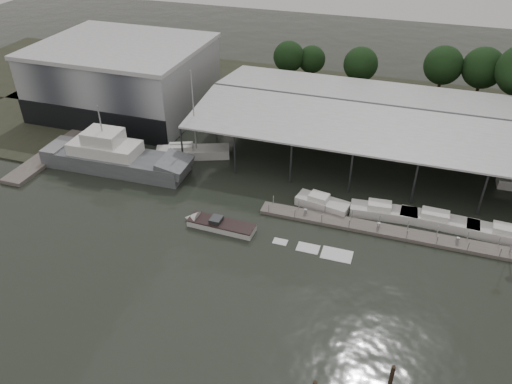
% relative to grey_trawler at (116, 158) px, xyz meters
% --- Properties ---
extents(ground, '(200.00, 200.00, 0.00)m').
position_rel_grey_trawler_xyz_m(ground, '(19.66, -12.77, -1.58)').
color(ground, black).
rests_on(ground, ground).
extents(land_strip_far, '(140.00, 30.00, 0.30)m').
position_rel_grey_trawler_xyz_m(land_strip_far, '(19.66, 29.23, -1.48)').
color(land_strip_far, '#333629').
rests_on(land_strip_far, ground).
extents(land_strip_west, '(20.00, 40.00, 0.30)m').
position_rel_grey_trawler_xyz_m(land_strip_west, '(-20.34, 17.23, -1.48)').
color(land_strip_west, '#333629').
rests_on(land_strip_west, ground).
extents(storage_warehouse, '(24.50, 20.50, 10.50)m').
position_rel_grey_trawler_xyz_m(storage_warehouse, '(-8.34, 17.18, 3.71)').
color(storage_warehouse, '#9CA1A7').
rests_on(storage_warehouse, ground).
extents(covered_boat_shed, '(58.24, 24.00, 6.96)m').
position_rel_grey_trawler_xyz_m(covered_boat_shed, '(36.66, 15.23, 4.55)').
color(covered_boat_shed, silver).
rests_on(covered_boat_shed, ground).
extents(trawler_dock, '(3.00, 18.00, 0.50)m').
position_rel_grey_trawler_xyz_m(trawler_dock, '(-10.34, 1.23, -1.33)').
color(trawler_dock, slate).
rests_on(trawler_dock, ground).
extents(floating_dock, '(28.00, 2.00, 1.40)m').
position_rel_grey_trawler_xyz_m(floating_dock, '(34.66, -2.77, -1.38)').
color(floating_dock, slate).
rests_on(floating_dock, ground).
extents(grey_trawler, '(19.73, 5.48, 8.84)m').
position_rel_grey_trawler_xyz_m(grey_trawler, '(0.00, 0.00, 0.00)').
color(grey_trawler, slate).
rests_on(grey_trawler, ground).
extents(white_sailboat, '(9.99, 6.03, 12.14)m').
position_rel_grey_trawler_xyz_m(white_sailboat, '(7.87, 5.95, -0.94)').
color(white_sailboat, silver).
rests_on(white_sailboat, ground).
extents(speedboat_underway, '(19.06, 2.84, 2.00)m').
position_rel_grey_trawler_xyz_m(speedboat_underway, '(16.88, -7.63, -1.19)').
color(speedboat_underway, silver).
rests_on(speedboat_underway, ground).
extents(moored_cruiser_0, '(6.39, 3.31, 1.70)m').
position_rel_grey_trawler_xyz_m(moored_cruiser_0, '(27.03, -0.34, -0.97)').
color(moored_cruiser_0, silver).
rests_on(moored_cruiser_0, ground).
extents(moored_cruiser_1, '(7.41, 2.74, 1.70)m').
position_rel_grey_trawler_xyz_m(moored_cruiser_1, '(33.79, 0.17, -0.97)').
color(moored_cruiser_1, silver).
rests_on(moored_cruiser_1, ground).
extents(moored_cruiser_2, '(8.31, 2.49, 1.70)m').
position_rel_grey_trawler_xyz_m(moored_cruiser_2, '(39.71, 0.33, -0.97)').
color(moored_cruiser_2, silver).
rests_on(moored_cruiser_2, ground).
extents(moored_cruiser_3, '(9.36, 2.81, 1.70)m').
position_rel_grey_trawler_xyz_m(moored_cruiser_3, '(47.09, -0.14, -0.97)').
color(moored_cruiser_3, silver).
rests_on(moored_cruiser_3, ground).
extents(horizon_tree_line, '(67.24, 11.63, 11.55)m').
position_rel_grey_trawler_xyz_m(horizon_tree_line, '(44.80, 34.70, 4.58)').
color(horizon_tree_line, '#312315').
rests_on(horizon_tree_line, ground).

